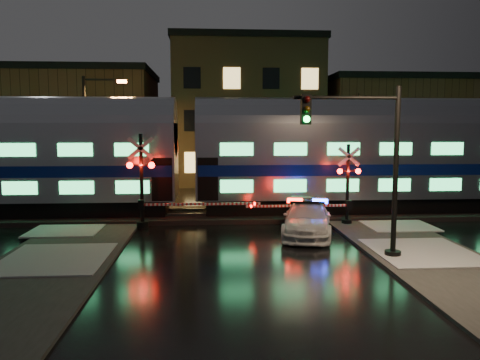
% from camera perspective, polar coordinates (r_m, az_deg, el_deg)
% --- Properties ---
extents(ground, '(120.00, 120.00, 0.00)m').
position_cam_1_polar(ground, '(19.60, -0.21, -7.21)').
color(ground, black).
rests_on(ground, ground).
extents(ballast, '(90.00, 4.20, 0.24)m').
position_cam_1_polar(ballast, '(24.46, -0.97, -4.22)').
color(ballast, black).
rests_on(ballast, ground).
extents(sidewalk_left, '(4.00, 20.00, 0.12)m').
position_cam_1_polar(sidewalk_left, '(14.76, -25.23, -12.11)').
color(sidewalk_left, '#2D2D2D').
rests_on(sidewalk_left, ground).
extents(sidewalk_right, '(4.00, 20.00, 0.12)m').
position_cam_1_polar(sidewalk_right, '(15.80, 26.08, -10.95)').
color(sidewalk_right, '#2D2D2D').
rests_on(sidewalk_right, ground).
extents(building_left, '(14.00, 10.00, 9.00)m').
position_cam_1_polar(building_left, '(42.69, -20.01, 5.78)').
color(building_left, '#553021').
rests_on(building_left, ground).
extents(building_mid, '(12.00, 11.00, 11.50)m').
position_cam_1_polar(building_mid, '(41.67, 0.55, 7.87)').
color(building_mid, brown).
rests_on(building_mid, ground).
extents(building_right, '(12.00, 10.00, 8.50)m').
position_cam_1_polar(building_right, '(44.12, 17.77, 5.53)').
color(building_right, '#553021').
rests_on(building_right, ground).
extents(train, '(51.00, 3.12, 5.92)m').
position_cam_1_polar(train, '(24.08, -6.59, 3.40)').
color(train, black).
rests_on(train, ballast).
extents(police_car, '(3.05, 5.21, 1.58)m').
position_cam_1_polar(police_car, '(20.34, 8.18, -4.71)').
color(police_car, silver).
rests_on(police_car, ground).
extents(crossing_signal_right, '(5.45, 0.64, 3.86)m').
position_cam_1_polar(crossing_signal_right, '(22.40, 12.14, -1.52)').
color(crossing_signal_right, black).
rests_on(crossing_signal_right, ground).
extents(crossing_signal_left, '(6.14, 0.67, 4.34)m').
position_cam_1_polar(crossing_signal_left, '(21.68, -11.00, -1.18)').
color(crossing_signal_left, black).
rests_on(crossing_signal_left, ground).
extents(traffic_light, '(3.88, 0.70, 6.00)m').
position_cam_1_polar(traffic_light, '(16.60, 15.50, 1.30)').
color(traffic_light, black).
rests_on(traffic_light, ground).
extents(streetlight, '(2.54, 0.27, 7.60)m').
position_cam_1_polar(streetlight, '(28.87, -17.82, 5.58)').
color(streetlight, black).
rests_on(streetlight, ground).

